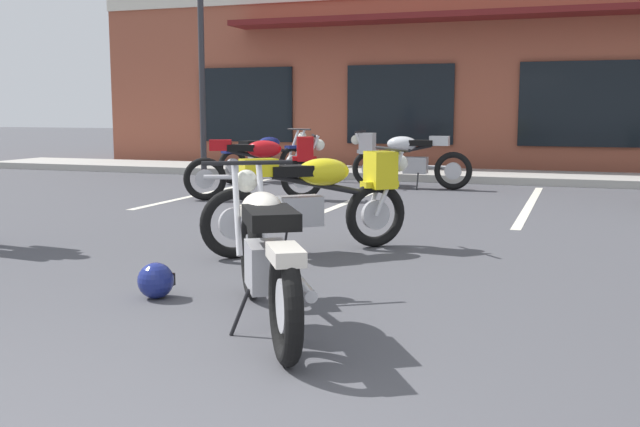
# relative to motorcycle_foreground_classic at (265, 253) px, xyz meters

# --- Properties ---
(ground_plane) EXTENTS (80.00, 80.00, 0.00)m
(ground_plane) POSITION_rel_motorcycle_foreground_classic_xyz_m (-0.10, 1.80, -0.46)
(ground_plane) COLOR #47474C
(sidewalk_kerb) EXTENTS (22.00, 1.80, 0.14)m
(sidewalk_kerb) POSITION_rel_motorcycle_foreground_classic_xyz_m (-0.10, 10.33, -0.39)
(sidewalk_kerb) COLOR #A8A59E
(sidewalk_kerb) RESTS_ON ground_plane
(brick_storefront_building) EXTENTS (18.33, 6.00, 4.01)m
(brick_storefront_building) POSITION_rel_motorcycle_foreground_classic_xyz_m (-0.10, 14.25, 1.55)
(brick_storefront_building) COLOR brown
(brick_storefront_building) RESTS_ON ground_plane
(painted_stall_lines) EXTENTS (7.69, 4.80, 0.01)m
(painted_stall_lines) POSITION_rel_motorcycle_foreground_classic_xyz_m (-0.10, 6.73, -0.46)
(painted_stall_lines) COLOR silver
(painted_stall_lines) RESTS_ON ground_plane
(motorcycle_foreground_classic) EXTENTS (1.35, 1.86, 0.98)m
(motorcycle_foreground_classic) POSITION_rel_motorcycle_foreground_classic_xyz_m (0.00, 0.00, 0.00)
(motorcycle_foreground_classic) COLOR black
(motorcycle_foreground_classic) RESTS_ON ground_plane
(motorcycle_red_sportbike) EXTENTS (1.23, 1.93, 0.98)m
(motorcycle_red_sportbike) POSITION_rel_motorcycle_foreground_classic_xyz_m (-3.80, 8.66, 0.00)
(motorcycle_red_sportbike) COLOR black
(motorcycle_red_sportbike) RESTS_ON ground_plane
(motorcycle_black_cruiser) EXTENTS (1.99, 1.12, 0.98)m
(motorcycle_black_cruiser) POSITION_rel_motorcycle_foreground_classic_xyz_m (-2.67, 5.96, 0.07)
(motorcycle_black_cruiser) COLOR black
(motorcycle_black_cruiser) RESTS_ON ground_plane
(motorcycle_silver_naked) EXTENTS (2.11, 0.66, 0.98)m
(motorcycle_silver_naked) POSITION_rel_motorcycle_foreground_classic_xyz_m (-1.04, 8.32, 0.07)
(motorcycle_silver_naked) COLOR black
(motorcycle_silver_naked) RESTS_ON ground_plane
(motorcycle_green_cafe_racer) EXTENTS (1.70, 1.60, 0.98)m
(motorcycle_green_cafe_racer) POSITION_rel_motorcycle_foreground_classic_xyz_m (-0.50, 2.42, 0.07)
(motorcycle_green_cafe_racer) COLOR black
(motorcycle_green_cafe_racer) RESTS_ON ground_plane
(helmet_on_pavement) EXTENTS (0.26, 0.26, 0.26)m
(helmet_on_pavement) POSITION_rel_motorcycle_foreground_classic_xyz_m (-1.01, 0.35, -0.33)
(helmet_on_pavement) COLOR navy
(helmet_on_pavement) RESTS_ON ground_plane
(parking_lot_lamp_post) EXTENTS (0.24, 0.76, 4.80)m
(parking_lot_lamp_post) POSITION_rel_motorcycle_foreground_classic_xyz_m (-5.39, 9.12, 2.66)
(parking_lot_lamp_post) COLOR #2D2D33
(parking_lot_lamp_post) RESTS_ON ground_plane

